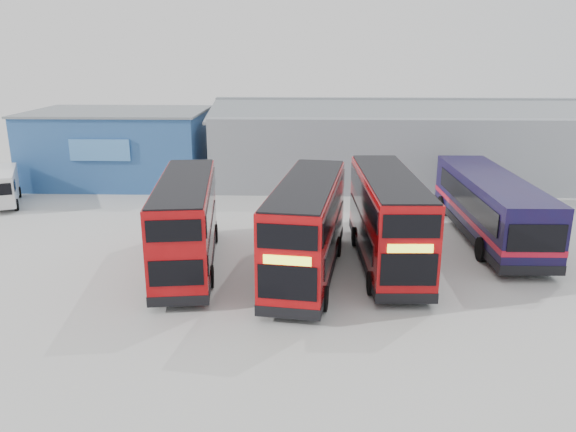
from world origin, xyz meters
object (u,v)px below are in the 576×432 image
at_px(double_decker_centre, 307,229).
at_px(double_decker_right, 387,221).
at_px(double_decker_left, 186,224).
at_px(office_block, 120,146).
at_px(maintenance_shed, 422,143).
at_px(single_decker_blue, 489,208).

distance_m(double_decker_centre, double_decker_right, 3.79).
bearing_deg(double_decker_left, double_decker_right, 177.03).
bearing_deg(office_block, maintenance_shed, 5.21).
xyz_separation_m(double_decker_left, double_decker_centre, (5.25, -0.73, 0.07)).
xyz_separation_m(office_block, double_decker_right, (17.01, -16.04, -0.55)).
bearing_deg(maintenance_shed, double_decker_left, -126.42).
distance_m(maintenance_shed, single_decker_blue, 14.28).
height_order(office_block, double_decker_right, office_block).
height_order(maintenance_shed, single_decker_blue, maintenance_shed).
xyz_separation_m(double_decker_centre, double_decker_right, (3.54, 1.36, -0.00)).
xyz_separation_m(double_decker_right, single_decker_blue, (5.66, 3.82, -0.44)).
relative_size(double_decker_centre, double_decker_right, 1.02).
relative_size(office_block, double_decker_right, 1.27).
bearing_deg(double_decker_right, maintenance_shed, 72.95).
bearing_deg(double_decker_right, single_decker_blue, 32.41).
bearing_deg(office_block, single_decker_blue, -28.33).
distance_m(office_block, maintenance_shed, 22.09).
bearing_deg(single_decker_blue, maintenance_shed, -87.81).
bearing_deg(double_decker_left, office_block, -70.87).
bearing_deg(double_decker_centre, single_decker_blue, 37.44).
height_order(double_decker_centre, single_decker_blue, double_decker_centre).
relative_size(double_decker_centre, single_decker_blue, 0.83).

